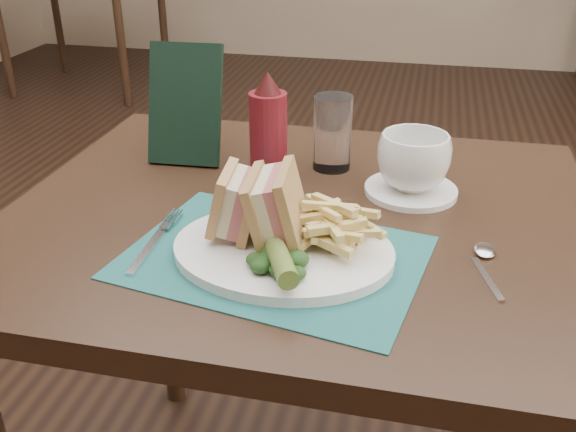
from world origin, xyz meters
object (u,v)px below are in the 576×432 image
object	(u,v)px
check_presenter	(185,105)
saucer	(411,190)
placemat	(274,257)
table_main	(299,392)
coffee_cup	(413,161)
table_bg_left	(86,29)
drinking_glass	(332,133)
sandwich_half_a	(222,201)
plate	(283,251)
ketchup_bottle	(268,127)
sandwich_half_b	(261,205)

from	to	relation	value
check_presenter	saucer	bearing A→B (deg)	-11.31
placemat	table_main	bearing A→B (deg)	87.99
coffee_cup	table_bg_left	bearing A→B (deg)	127.36
placemat	drinking_glass	world-z (taller)	drinking_glass
sandwich_half_a	coffee_cup	bearing A→B (deg)	35.55
plate	check_presenter	bearing A→B (deg)	130.41
saucer	placemat	bearing A→B (deg)	-124.56
coffee_cup	drinking_glass	world-z (taller)	drinking_glass
table_main	check_presenter	distance (m)	0.56
table_main	table_bg_left	world-z (taller)	same
ketchup_bottle	drinking_glass	bearing A→B (deg)	36.42
placemat	drinking_glass	xyz separation A→B (m)	(0.03, 0.32, 0.06)
ketchup_bottle	plate	bearing A→B (deg)	-71.66
table_bg_left	ketchup_bottle	size ratio (longest dim) A/B	4.84
sandwich_half_a	drinking_glass	size ratio (longest dim) A/B	0.71
sandwich_half_a	check_presenter	distance (m)	0.32
plate	sandwich_half_a	bearing A→B (deg)	168.21
placemat	check_presenter	xyz separation A→B (m)	(-0.23, 0.31, 0.10)
table_main	sandwich_half_b	size ratio (longest dim) A/B	8.45
table_bg_left	coffee_cup	xyz separation A→B (m)	(2.14, -2.81, 0.43)
plate	sandwich_half_a	size ratio (longest dim) A/B	3.25
table_bg_left	drinking_glass	bearing A→B (deg)	-53.77
placemat	check_presenter	size ratio (longest dim) A/B	1.84
table_main	plate	distance (m)	0.41
plate	check_presenter	xyz separation A→B (m)	(-0.25, 0.30, 0.09)
placemat	ketchup_bottle	xyz separation A→B (m)	(-0.07, 0.25, 0.09)
sandwich_half_b	check_presenter	size ratio (longest dim) A/B	0.50
plate	saucer	distance (m)	0.29
saucer	drinking_glass	xyz separation A→B (m)	(-0.14, 0.08, 0.06)
sandwich_half_a	check_presenter	bearing A→B (deg)	113.08
table_main	drinking_glass	distance (m)	0.47
sandwich_half_b	ketchup_bottle	xyz separation A→B (m)	(-0.05, 0.24, 0.02)
table_main	saucer	xyz separation A→B (m)	(0.16, 0.09, 0.38)
sandwich_half_b	placemat	bearing A→B (deg)	-36.64
saucer	sandwich_half_b	bearing A→B (deg)	-129.17
table_main	saucer	distance (m)	0.42
drinking_glass	ketchup_bottle	size ratio (longest dim) A/B	0.70
sandwich_half_b	plate	bearing A→B (deg)	-18.62
table_main	sandwich_half_b	distance (m)	0.47
plate	table_main	bearing A→B (deg)	93.49
placemat	sandwich_half_a	bearing A→B (deg)	162.09
ketchup_bottle	placemat	bearing A→B (deg)	-74.36
sandwich_half_a	sandwich_half_b	xyz separation A→B (m)	(0.06, -0.01, 0.01)
placemat	sandwich_half_a	xyz separation A→B (m)	(-0.08, 0.03, 0.06)
plate	coffee_cup	distance (m)	0.29
sandwich_half_a	saucer	distance (m)	0.34
drinking_glass	placemat	bearing A→B (deg)	-94.61
table_main	ketchup_bottle	xyz separation A→B (m)	(-0.08, 0.10, 0.47)
table_main	sandwich_half_a	size ratio (longest dim) A/B	9.74
plate	sandwich_half_b	size ratio (longest dim) A/B	2.82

